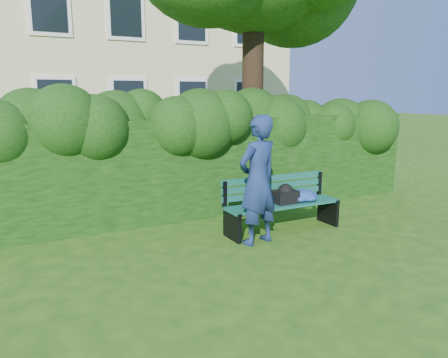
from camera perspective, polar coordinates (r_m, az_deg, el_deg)
ground at (r=6.40m, az=2.53°, el=-9.30°), size 80.00×80.00×0.00m
hedge at (r=8.09m, az=-5.28°, el=1.58°), size 10.00×1.00×1.80m
park_bench at (r=7.29m, az=8.23°, el=-2.78°), size 2.00×0.59×0.89m
man_reading at (r=6.47m, az=4.45°, el=-0.18°), size 0.79×0.61×1.94m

